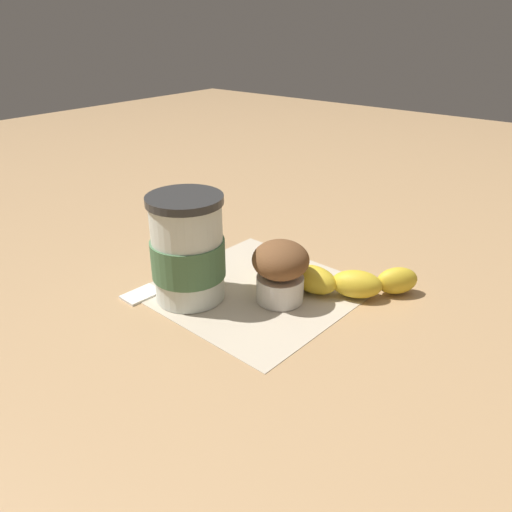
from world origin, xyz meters
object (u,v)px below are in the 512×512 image
object	(u,v)px
muffin	(280,269)
sugar_packet	(141,293)
coffee_cup	(188,251)
banana	(335,279)

from	to	relation	value
muffin	sugar_packet	world-z (taller)	muffin
sugar_packet	coffee_cup	bearing A→B (deg)	-54.05
coffee_cup	muffin	world-z (taller)	coffee_cup
sugar_packet	banana	bearing A→B (deg)	-48.80
banana	sugar_packet	xyz separation A→B (m)	(-0.17, 0.20, -0.02)
coffee_cup	banana	distance (m)	0.20
muffin	sugar_packet	distance (m)	0.19
coffee_cup	sugar_packet	world-z (taller)	coffee_cup
coffee_cup	sugar_packet	size ratio (longest dim) A/B	2.85
banana	muffin	bearing A→B (deg)	145.81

